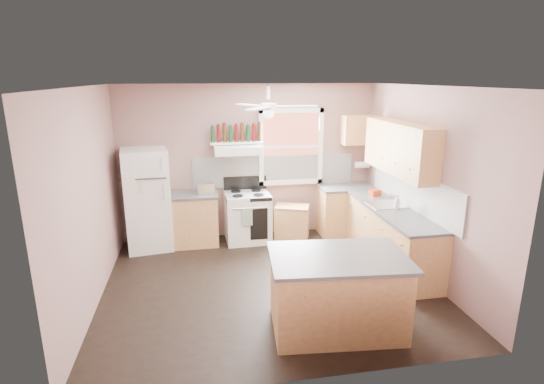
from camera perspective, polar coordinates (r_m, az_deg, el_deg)
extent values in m
plane|color=black|center=(6.11, -0.43, -12.18)|extent=(4.50, 4.50, 0.00)
plane|color=white|center=(5.42, -0.48, 14.05)|extent=(4.50, 4.50, 0.00)
cube|color=#896660|center=(7.56, -3.11, 4.10)|extent=(4.50, 0.05, 2.70)
cube|color=#896660|center=(6.40, 20.06, 1.09)|extent=(0.05, 4.00, 2.70)
cube|color=#896660|center=(5.70, -23.62, -0.95)|extent=(0.05, 4.00, 2.70)
cube|color=white|center=(7.63, 0.31, 2.88)|extent=(2.90, 0.03, 0.55)
cube|color=white|center=(6.67, 18.35, 0.25)|extent=(0.03, 2.60, 0.55)
cube|color=brown|center=(7.61, 2.55, 6.08)|extent=(1.00, 0.02, 1.20)
cube|color=white|center=(7.58, 2.60, 6.05)|extent=(1.16, 0.07, 1.36)
cube|color=white|center=(7.32, -16.42, -0.97)|extent=(0.81, 0.79, 1.69)
cube|color=#AC7447|center=(7.43, -10.83, -3.72)|extent=(0.90, 0.60, 0.86)
cube|color=#444446|center=(7.30, -11.00, -0.37)|extent=(0.92, 0.62, 0.04)
cube|color=silver|center=(7.22, -8.97, 0.46)|extent=(0.30, 0.20, 0.18)
cube|color=white|center=(7.45, -3.30, -3.40)|extent=(0.78, 0.66, 0.86)
cube|color=white|center=(7.22, -4.68, 5.71)|extent=(0.78, 0.50, 0.14)
cube|color=white|center=(7.32, -4.79, 6.63)|extent=(0.90, 0.26, 0.03)
cube|color=#AC7447|center=(7.61, 2.70, -4.08)|extent=(0.68, 0.57, 0.58)
cube|color=#AC7447|center=(7.90, 10.00, -2.52)|extent=(1.00, 0.60, 0.86)
cube|color=#AC7447|center=(6.77, 15.69, -5.96)|extent=(0.60, 2.20, 0.86)
cube|color=#444446|center=(7.78, 10.16, 0.64)|extent=(1.02, 0.62, 0.04)
cube|color=#444446|center=(6.62, 15.89, -2.33)|extent=(0.62, 2.22, 0.04)
cube|color=silver|center=(6.78, 15.17, -1.71)|extent=(0.55, 0.45, 0.03)
cylinder|color=silver|center=(6.83, 16.42, -1.03)|extent=(0.03, 0.03, 0.14)
cube|color=#AC7447|center=(6.65, 16.79, 5.67)|extent=(0.33, 1.80, 0.76)
cube|color=#AC7447|center=(7.78, 11.57, 8.23)|extent=(0.60, 0.33, 0.52)
cylinder|color=white|center=(7.95, 12.05, 3.60)|extent=(0.26, 0.12, 0.12)
cube|color=#AC7447|center=(5.01, 8.74, -13.40)|extent=(1.52, 1.04, 0.86)
cube|color=#444446|center=(4.81, 8.96, -8.69)|extent=(1.61, 1.13, 0.04)
cylinder|color=white|center=(5.43, -0.48, 11.41)|extent=(0.20, 0.20, 0.08)
imported|color=silver|center=(6.56, 16.48, -1.30)|extent=(0.11, 0.11, 0.23)
cube|color=red|center=(7.24, 13.68, -0.09)|extent=(0.21, 0.17, 0.10)
cylinder|color=#143819|center=(7.27, -7.98, 7.68)|extent=(0.06, 0.06, 0.27)
cylinder|color=#590F0F|center=(7.28, -7.19, 7.79)|extent=(0.06, 0.06, 0.29)
cylinder|color=#3F230F|center=(7.28, -6.40, 7.90)|extent=(0.06, 0.06, 0.31)
cylinder|color=#143819|center=(7.29, -5.60, 7.77)|extent=(0.06, 0.06, 0.27)
cylinder|color=#590F0F|center=(7.30, -4.82, 7.88)|extent=(0.06, 0.06, 0.29)
cylinder|color=#3F230F|center=(7.31, -4.03, 7.98)|extent=(0.06, 0.06, 0.31)
cylinder|color=#143819|center=(7.32, -3.24, 7.85)|extent=(0.06, 0.06, 0.27)
cylinder|color=#590F0F|center=(7.34, -2.46, 7.95)|extent=(0.06, 0.06, 0.29)
cylinder|color=#3F230F|center=(7.35, -1.68, 8.05)|extent=(0.06, 0.06, 0.31)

